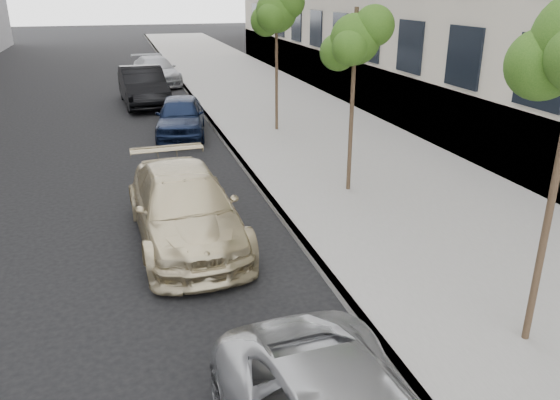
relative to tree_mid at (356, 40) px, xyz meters
name	(u,v)px	position (x,y,z in m)	size (l,w,h in m)	color
sidewalk	(247,87)	(1.07, 16.00, -3.68)	(6.40, 72.00, 0.14)	gray
curb	(186,89)	(-2.05, 16.00, -3.68)	(0.15, 72.00, 0.14)	#9E9B93
tree_mid	(356,40)	(0.00, 0.00, 0.00)	(1.54, 1.34, 4.37)	#38281C
tree_far	(277,12)	(0.00, 6.50, 0.36)	(1.71, 1.51, 4.82)	#38281C
suv	(185,207)	(-4.25, -1.53, -3.03)	(2.00, 4.91, 1.42)	#C3B38B
sedan_blue	(181,116)	(-3.33, 7.13, -3.06)	(1.61, 4.00, 1.36)	black
sedan_black	(143,86)	(-4.28, 12.98, -2.92)	(1.74, 5.00, 1.65)	black
sedan_rear	(156,71)	(-3.33, 18.53, -3.03)	(2.00, 4.91, 1.42)	#9C9EA4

